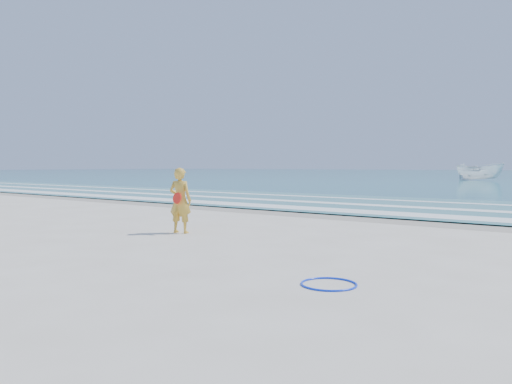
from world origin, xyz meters
The scene contains 9 objects.
ground centered at (0.00, 0.00, 0.00)m, with size 400.00×400.00×0.00m, color silver.
wet_sand centered at (0.00, 9.00, 0.00)m, with size 400.00×2.40×0.00m, color #B2A893.
shallow centered at (0.00, 14.00, 0.04)m, with size 400.00×10.00×0.01m, color #59B7AD.
foam_near centered at (0.00, 10.30, 0.05)m, with size 400.00×1.40×0.01m, color white.
foam_mid centered at (0.00, 13.20, 0.05)m, with size 400.00×0.90×0.01m, color white.
foam_far centered at (0.00, 16.50, 0.05)m, with size 400.00×0.60×0.01m, color white.
hoop centered at (3.86, 0.44, 0.01)m, with size 0.78×0.78×0.03m, color #0E37FF.
boat centered at (-6.67, 52.78, 1.02)m, with size 1.90×5.05×1.95m, color white.
woman centered at (-1.62, 2.91, 0.79)m, with size 0.66×0.53×1.59m.
Camera 1 is at (7.18, -5.52, 1.63)m, focal length 35.00 mm.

